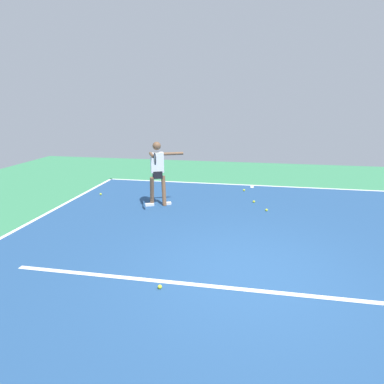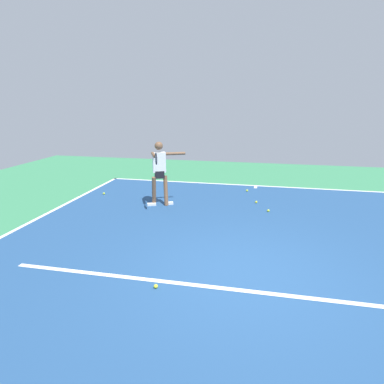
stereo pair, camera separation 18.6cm
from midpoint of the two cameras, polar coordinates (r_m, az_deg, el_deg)
ground_plane at (r=5.74m, az=10.05°, el=-13.86°), size 21.08×21.08×0.00m
court_surface at (r=5.74m, az=10.05°, el=-13.85°), size 10.39×12.36×0.00m
court_line_baseline_near at (r=11.50m, az=11.36°, el=1.08°), size 10.39×0.10×0.01m
court_line_service at (r=5.32m, az=9.82°, el=-16.36°), size 7.79×0.10×0.01m
court_line_centre_mark at (r=11.30m, az=11.34°, el=0.83°), size 0.10×0.30×0.01m
tennis_player at (r=8.94m, az=-4.98°, el=3.90°), size 1.01×1.35×1.76m
tennis_ball_near_player at (r=8.87m, az=13.59°, el=-3.14°), size 0.07×0.07×0.07m
tennis_ball_by_baseline at (r=9.54m, az=11.53°, el=-1.70°), size 0.07×0.07×0.07m
tennis_ball_by_sideline at (r=5.32m, az=-5.21°, el=-15.85°), size 0.07×0.07×0.07m
tennis_ball_far_corner at (r=10.54m, az=-14.41°, el=-0.25°), size 0.07×0.07×0.07m
tennis_ball_centre_court at (r=10.70m, az=9.94°, el=0.25°), size 0.07×0.07×0.07m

